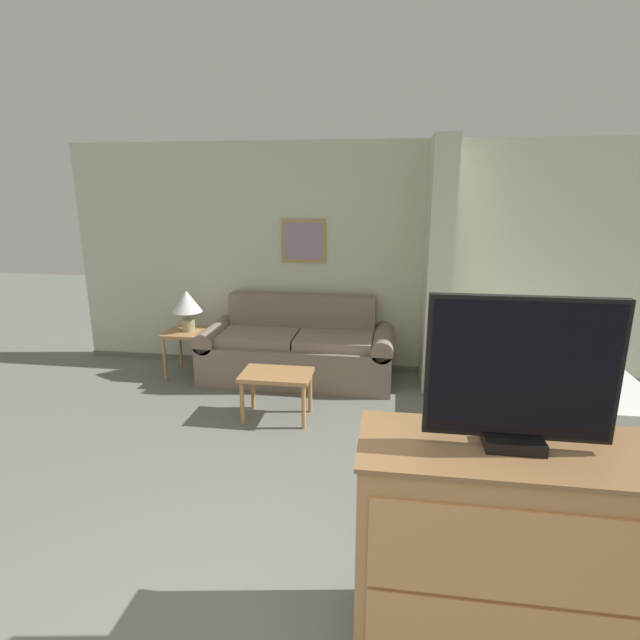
{
  "coord_description": "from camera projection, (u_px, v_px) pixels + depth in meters",
  "views": [
    {
      "loc": [
        0.52,
        -1.26,
        2.09
      ],
      "look_at": [
        -0.06,
        2.63,
        1.05
      ],
      "focal_mm": 28.0,
      "sensor_mm": 36.0,
      "label": 1
    }
  ],
  "objects": [
    {
      "name": "wall_back",
      "position": [
        348.0,
        260.0,
        5.73
      ],
      "size": [
        6.55,
        0.16,
        2.6
      ],
      "color": "beige",
      "rests_on": "ground_plane"
    },
    {
      "name": "wall_partition_pillar",
      "position": [
        438.0,
        266.0,
        5.22
      ],
      "size": [
        0.24,
        0.64,
        2.6
      ],
      "color": "beige",
      "rests_on": "ground_plane"
    },
    {
      "name": "couch",
      "position": [
        298.0,
        350.0,
        5.59
      ],
      "size": [
        2.12,
        0.84,
        0.91
      ],
      "color": "gray",
      "rests_on": "ground_plane"
    },
    {
      "name": "coffee_table",
      "position": [
        277.0,
        380.0,
        4.59
      ],
      "size": [
        0.65,
        0.43,
        0.45
      ],
      "color": "#B27F4C",
      "rests_on": "ground_plane"
    },
    {
      "name": "side_table",
      "position": [
        189.0,
        337.0,
        5.67
      ],
      "size": [
        0.49,
        0.49,
        0.53
      ],
      "color": "#B27F4C",
      "rests_on": "ground_plane"
    },
    {
      "name": "table_lamp",
      "position": [
        187.0,
        304.0,
        5.57
      ],
      "size": [
        0.33,
        0.33,
        0.46
      ],
      "color": "tan",
      "rests_on": "side_table"
    },
    {
      "name": "tv_dresser",
      "position": [
        501.0,
        553.0,
        2.21
      ],
      "size": [
        1.28,
        0.54,
        1.04
      ],
      "color": "#B27F4C",
      "rests_on": "ground_plane"
    },
    {
      "name": "tv",
      "position": [
        520.0,
        375.0,
        2.0
      ],
      "size": [
        0.75,
        0.16,
        0.65
      ],
      "color": "black",
      "rests_on": "tv_dresser"
    },
    {
      "name": "bed",
      "position": [
        537.0,
        390.0,
        4.65
      ],
      "size": [
        1.46,
        2.06,
        0.52
      ],
      "color": "#B27F4C",
      "rests_on": "ground_plane"
    },
    {
      "name": "backpack",
      "position": [
        564.0,
        349.0,
        4.39
      ],
      "size": [
        0.28,
        0.23,
        0.39
      ],
      "color": "black",
      "rests_on": "bed"
    }
  ]
}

